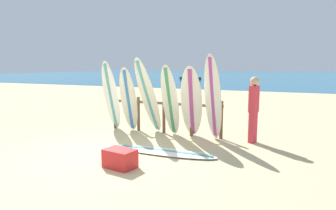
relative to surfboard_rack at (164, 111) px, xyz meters
The scene contains 13 objects.
ground_plane 2.72m from the surfboard_rack, 98.63° to the right, with size 120.00×120.00×0.00m, color #CCB784.
ocean_water 55.39m from the surfboard_rack, 90.41° to the left, with size 120.00×80.00×0.01m, color #196B93.
surfboard_rack is the anchor object (origin of this frame).
surfboard_leaning_far_left 1.69m from the surfboard_rack, 169.49° to the right, with size 0.53×0.75×2.11m.
surfboard_leaning_left 1.08m from the surfboard_rack, 160.84° to the right, with size 0.62×0.84×1.93m.
surfboard_leaning_center_left 0.66m from the surfboard_rack, 136.98° to the right, with size 0.72×1.11×2.20m.
surfboard_leaning_center 0.58m from the surfboard_rack, 43.77° to the right, with size 0.52×0.70×2.00m.
surfboard_leaning_center_right 1.07m from the surfboard_rack, 19.72° to the right, with size 0.75×1.05×1.97m.
surfboard_leaning_right 1.62m from the surfboard_rack, 10.42° to the right, with size 0.54×0.64×2.27m.
surfboard_lying_on_sand 2.07m from the surfboard_rack, 66.18° to the right, with size 2.48×0.60×0.08m.
beachgoer_standing 2.53m from the surfboard_rack, ahead, with size 0.25×0.31×1.69m.
small_boat_offshore 32.58m from the surfboard_rack, 107.57° to the left, with size 3.19×1.88×0.71m.
cooler_box 3.04m from the surfboard_rack, 82.46° to the right, with size 0.60×0.40×0.36m, color red.
Camera 1 is at (3.79, -4.98, 1.97)m, focal length 31.03 mm.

